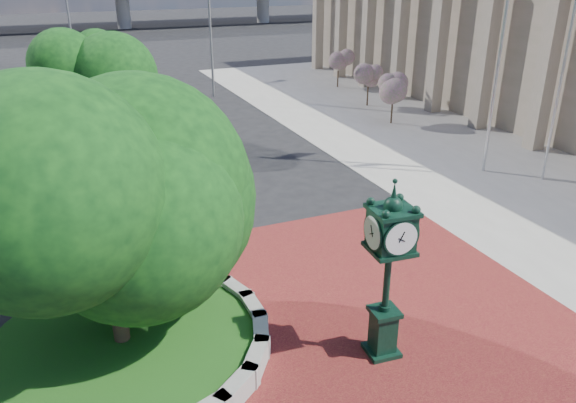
# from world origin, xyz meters

# --- Properties ---
(ground) EXTENTS (200.00, 200.00, 0.00)m
(ground) POSITION_xyz_m (0.00, 0.00, 0.00)
(ground) COLOR black
(ground) RESTS_ON ground
(plaza) EXTENTS (12.00, 12.00, 0.04)m
(plaza) POSITION_xyz_m (0.00, -1.00, 0.02)
(plaza) COLOR maroon
(plaza) RESTS_ON ground
(sidewalk) EXTENTS (20.00, 50.00, 0.04)m
(sidewalk) POSITION_xyz_m (16.00, 10.00, 0.02)
(sidewalk) COLOR #9E9B93
(sidewalk) RESTS_ON ground
(planter_wall) EXTENTS (2.96, 6.77, 0.54)m
(planter_wall) POSITION_xyz_m (-2.71, -0.00, 0.27)
(planter_wall) COLOR #9E9B93
(planter_wall) RESTS_ON ground
(grass_bed) EXTENTS (6.10, 6.10, 0.40)m
(grass_bed) POSITION_xyz_m (-5.00, 0.00, 0.20)
(grass_bed) COLOR #1C4C15
(grass_bed) RESTS_ON ground
(tree_planter) EXTENTS (5.20, 5.20, 6.33)m
(tree_planter) POSITION_xyz_m (-5.00, 0.00, 3.72)
(tree_planter) COLOR #38281C
(tree_planter) RESTS_ON ground
(tree_street) EXTENTS (4.40, 4.40, 5.45)m
(tree_street) POSITION_xyz_m (-4.00, 18.00, 3.24)
(tree_street) COLOR #38281C
(tree_street) RESTS_ON ground
(post_clock) EXTENTS (0.96, 0.96, 4.29)m
(post_clock) POSITION_xyz_m (0.51, -2.39, 2.36)
(post_clock) COLOR black
(post_clock) RESTS_ON ground
(parked_car) EXTENTS (2.69, 5.10, 1.65)m
(parked_car) POSITION_xyz_m (0.42, 37.33, 0.83)
(parked_car) COLOR #50120B
(parked_car) RESTS_ON ground
(flagpole_a) EXTENTS (1.44, 0.28, 9.30)m
(flagpole_a) POSITION_xyz_m (12.71, 4.67, 4.77)
(flagpole_a) COLOR silver
(flagpole_a) RESTS_ON ground
(flagpole_b) EXTENTS (1.71, 0.34, 11.03)m
(flagpole_b) POSITION_xyz_m (11.12, 6.44, 5.65)
(flagpole_b) COLOR silver
(flagpole_b) RESTS_ON ground
(street_lamp_near) EXTENTS (2.04, 0.61, 9.15)m
(street_lamp_near) POSITION_xyz_m (4.71, 25.33, 5.37)
(street_lamp_near) COLOR slate
(street_lamp_near) RESTS_ON ground
(shrub_near) EXTENTS (1.20, 1.20, 2.20)m
(shrub_near) POSITION_xyz_m (11.70, 14.65, 1.59)
(shrub_near) COLOR #38281C
(shrub_near) RESTS_ON ground
(shrub_mid) EXTENTS (1.20, 1.20, 2.20)m
(shrub_mid) POSITION_xyz_m (12.60, 18.81, 1.59)
(shrub_mid) COLOR #38281C
(shrub_mid) RESTS_ON ground
(shrub_far) EXTENTS (1.20, 1.20, 2.20)m
(shrub_far) POSITION_xyz_m (13.51, 24.52, 1.59)
(shrub_far) COLOR #38281C
(shrub_far) RESTS_ON ground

